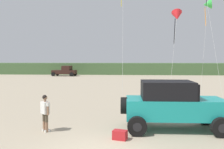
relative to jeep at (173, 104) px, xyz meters
name	(u,v)px	position (x,y,z in m)	size (l,w,h in m)	color
dune_ridge	(147,69)	(2.11, 43.25, 0.00)	(90.00, 7.50, 2.40)	#426038
jeep	(173,104)	(0.00, 0.00, 0.00)	(4.87, 2.43, 2.26)	teal
person_watching	(45,111)	(-5.77, -0.67, -0.26)	(0.48, 0.47, 1.67)	#8C664C
cooler_box	(120,135)	(-2.38, -1.55, -1.01)	(0.56, 0.36, 0.38)	#B21E23
distant_pickup	(65,71)	(-14.34, 35.78, -0.26)	(4.78, 2.82, 1.98)	black
kite_yellow_diamond	(177,16)	(1.36, 6.49, 5.09)	(1.37, 3.13, 6.76)	red
kite_white_parafoil	(207,4)	(4.99, 11.53, 6.95)	(0.89, 4.48, 8.74)	green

